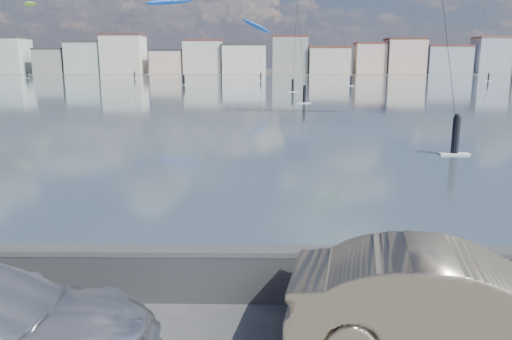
% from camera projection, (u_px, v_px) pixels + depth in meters
% --- Properties ---
extents(bay_water, '(500.00, 177.00, 0.00)m').
position_uv_depth(bay_water, '(257.00, 85.00, 96.09)').
color(bay_water, '#2E434F').
rests_on(bay_water, ground).
extents(far_shore_strip, '(500.00, 60.00, 0.00)m').
position_uv_depth(far_shore_strip, '(261.00, 73.00, 202.13)').
color(far_shore_strip, '#4C473D').
rests_on(far_shore_strip, ground).
extents(seawall, '(400.00, 0.36, 1.08)m').
position_uv_depth(seawall, '(201.00, 271.00, 9.18)').
color(seawall, '#28282B').
rests_on(seawall, ground).
extents(far_buildings, '(240.79, 13.26, 14.60)m').
position_uv_depth(far_buildings, '(264.00, 58.00, 187.15)').
color(far_buildings, '#CCB293').
rests_on(far_buildings, ground).
extents(car_champagne, '(5.19, 2.61, 1.63)m').
position_uv_depth(car_champagne, '(456.00, 304.00, 7.41)').
color(car_champagne, tan).
rests_on(car_champagne, ground).
extents(kitesurfer_1, '(10.62, 10.45, 17.50)m').
position_uv_depth(kitesurfer_1, '(170.00, 2.00, 100.06)').
color(kitesurfer_1, blue).
rests_on(kitesurfer_1, ground).
extents(kitesurfer_7, '(7.99, 9.03, 15.15)m').
position_uv_depth(kitesurfer_7, '(257.00, 27.00, 122.64)').
color(kitesurfer_7, blue).
rests_on(kitesurfer_7, ground).
extents(kitesurfer_12, '(6.75, 19.85, 22.63)m').
position_uv_depth(kitesurfer_12, '(30.00, 5.00, 152.33)').
color(kitesurfer_12, '#8CD826').
rests_on(kitesurfer_12, ground).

